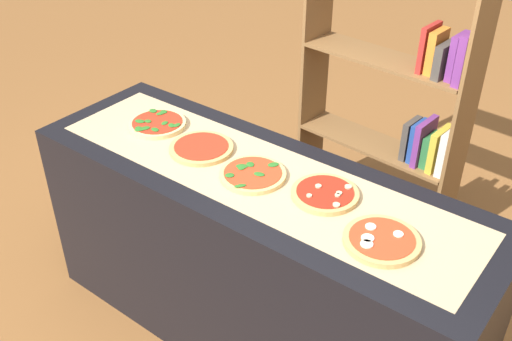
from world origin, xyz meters
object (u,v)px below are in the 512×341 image
object	(u,v)px
pizza_mozzarella_4	(382,240)
bookshelf	(402,126)
pizza_spinach_0	(157,124)
pizza_spinach_2	(253,174)
pizza_mushroom_3	(325,194)
pizza_plain_1	(201,148)

from	to	relation	value
pizza_mozzarella_4	bookshelf	bearing A→B (deg)	111.42
pizza_spinach_0	pizza_spinach_2	world-z (taller)	pizza_spinach_0
pizza_mushroom_3	pizza_plain_1	bearing A→B (deg)	-176.64
bookshelf	pizza_plain_1	bearing A→B (deg)	-111.92
pizza_plain_1	bookshelf	bearing A→B (deg)	68.08
pizza_plain_1	bookshelf	size ratio (longest dim) A/B	0.18
pizza_plain_1	bookshelf	distance (m)	1.20
pizza_mozzarella_4	bookshelf	size ratio (longest dim) A/B	0.17
pizza_mozzarella_4	pizza_mushroom_3	bearing A→B (deg)	158.83
pizza_mushroom_3	pizza_mozzarella_4	world-z (taller)	same
pizza_plain_1	pizza_spinach_2	world-z (taller)	pizza_spinach_2
pizza_mushroom_3	bookshelf	world-z (taller)	bookshelf
pizza_spinach_2	bookshelf	distance (m)	1.15
pizza_spinach_2	pizza_mozzarella_4	size ratio (longest dim) A/B	1.00
pizza_spinach_0	bookshelf	bearing A→B (deg)	55.06
pizza_spinach_2	bookshelf	world-z (taller)	bookshelf
pizza_spinach_0	pizza_plain_1	size ratio (longest dim) A/B	0.95
pizza_mushroom_3	pizza_spinach_0	bearing A→B (deg)	-179.87
pizza_plain_1	pizza_mushroom_3	distance (m)	0.60
pizza_plain_1	pizza_mozzarella_4	world-z (taller)	pizza_mozzarella_4
pizza_spinach_0	pizza_mushroom_3	xyz separation A→B (m)	(0.90, 0.00, -0.00)
pizza_mushroom_3	pizza_mozzarella_4	size ratio (longest dim) A/B	0.97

